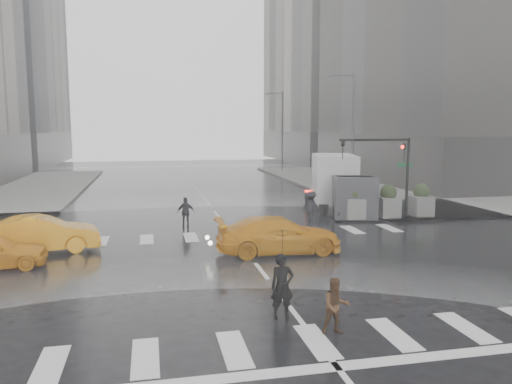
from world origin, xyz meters
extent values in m
plane|color=black|center=(0.00, 0.00, 0.00)|extent=(120.00, 120.00, 0.00)
cube|color=gray|center=(19.50, 17.50, 0.07)|extent=(35.00, 35.00, 0.15)
cube|color=#2D2A28|center=(29.00, 27.00, 2.20)|extent=(26.05, 26.05, 4.40)
cube|color=#ACA495|center=(29.00, 56.00, 18.00)|extent=(26.00, 26.00, 36.00)
cube|color=#2D2A28|center=(29.00, 56.00, 2.20)|extent=(26.05, 26.05, 4.40)
cylinder|color=black|center=(10.00, 8.00, 2.25)|extent=(0.16, 0.16, 4.50)
cylinder|color=black|center=(8.00, 8.00, 4.40)|extent=(4.00, 0.12, 0.12)
imported|color=black|center=(9.75, 8.00, 3.70)|extent=(0.16, 0.20, 1.00)
imported|color=black|center=(6.20, 8.00, 3.90)|extent=(0.16, 0.20, 1.00)
sphere|color=#FF190C|center=(9.65, 8.00, 4.00)|extent=(0.20, 0.20, 0.20)
cube|color=#0D5C2A|center=(10.00, 8.30, 3.00)|extent=(0.90, 0.03, 0.22)
cylinder|color=#59595B|center=(11.00, 18.00, 4.50)|extent=(0.20, 0.20, 9.00)
cylinder|color=#59595B|center=(10.10, 18.00, 8.80)|extent=(1.80, 0.12, 0.12)
cube|color=#59595B|center=(9.20, 18.00, 8.70)|extent=(0.50, 0.22, 0.15)
cylinder|color=#59595B|center=(11.00, 38.00, 4.50)|extent=(0.20, 0.20, 9.00)
cylinder|color=#59595B|center=(10.10, 38.00, 8.80)|extent=(1.80, 0.12, 0.12)
cube|color=#59595B|center=(9.20, 38.00, 8.70)|extent=(0.50, 0.22, 0.15)
cube|color=gray|center=(7.00, 8.20, 0.70)|extent=(1.10, 1.10, 1.10)
sphere|color=#212F15|center=(7.00, 8.20, 1.50)|extent=(0.90, 0.90, 0.90)
cube|color=gray|center=(9.00, 8.20, 0.70)|extent=(1.10, 1.10, 1.10)
sphere|color=#212F15|center=(9.00, 8.20, 1.50)|extent=(0.90, 0.90, 0.90)
cube|color=gray|center=(11.00, 8.20, 0.70)|extent=(1.10, 1.10, 1.10)
sphere|color=#212F15|center=(11.00, 8.20, 1.50)|extent=(0.90, 0.90, 0.90)
imported|color=black|center=(-0.42, -4.39, 0.87)|extent=(0.65, 0.43, 1.75)
imported|color=black|center=(-0.42, -4.39, 1.99)|extent=(0.98, 1.00, 0.88)
imported|color=#492F1A|center=(0.60, -5.67, 0.71)|extent=(0.73, 0.59, 1.42)
imported|color=black|center=(-2.04, 8.37, 0.77)|extent=(0.95, 0.63, 1.55)
imported|color=black|center=(4.72, 8.62, 0.82)|extent=(1.15, 1.18, 1.64)
imported|color=orange|center=(-8.18, 4.47, 0.75)|extent=(4.75, 2.25, 1.50)
imported|color=orange|center=(1.25, 2.35, 0.74)|extent=(4.54, 2.17, 1.48)
cube|color=silver|center=(7.22, 11.84, 2.05)|extent=(2.40, 4.59, 2.70)
cube|color=#333339|center=(7.22, 8.64, 1.25)|extent=(2.30, 1.80, 2.30)
cube|color=black|center=(7.22, 8.64, 1.95)|extent=(2.00, 0.90, 0.90)
cylinder|color=black|center=(6.17, 8.44, 0.45)|extent=(0.28, 0.90, 0.90)
cylinder|color=black|center=(8.27, 8.44, 0.45)|extent=(0.28, 0.90, 0.90)
cylinder|color=black|center=(6.17, 10.64, 0.45)|extent=(0.28, 0.90, 0.90)
cylinder|color=black|center=(8.27, 10.64, 0.45)|extent=(0.28, 0.90, 0.90)
cylinder|color=black|center=(6.17, 13.44, 0.45)|extent=(0.28, 0.90, 0.90)
cylinder|color=black|center=(8.27, 13.44, 0.45)|extent=(0.28, 0.90, 0.90)
camera|label=1|loc=(-3.80, -16.78, 5.09)|focal=35.00mm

